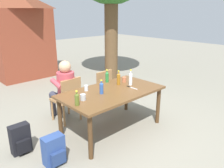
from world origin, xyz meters
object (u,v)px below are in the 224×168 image
(chair_far_right, at_px, (100,88))
(person_in_white_shirt, at_px, (64,88))
(backpack_by_near_side, at_px, (21,140))
(cup_terracotta, at_px, (124,80))
(table_knife, at_px, (131,87))
(chair_far_left, at_px, (68,97))
(bottle_amber, at_px, (119,79))
(cup_glass, at_px, (86,88))
(bottle_olive, at_px, (77,99))
(dining_table, at_px, (112,95))
(backpack_by_far_side, at_px, (54,151))
(cup_steel, at_px, (83,97))
(bottle_clear, at_px, (131,78))
(bottle_green, at_px, (107,77))
(brick_kiosk, at_px, (19,32))
(bottle_blue, at_px, (101,88))

(chair_far_right, bearing_deg, person_in_white_shirt, 172.19)
(backpack_by_near_side, bearing_deg, cup_terracotta, -6.37)
(cup_terracotta, distance_m, table_knife, 0.35)
(chair_far_left, relative_size, bottle_amber, 3.22)
(cup_glass, bearing_deg, bottle_olive, -139.03)
(dining_table, height_order, backpack_by_far_side, dining_table)
(dining_table, bearing_deg, cup_steel, -179.38)
(bottle_clear, distance_m, cup_terracotta, 0.22)
(bottle_olive, distance_m, bottle_amber, 1.12)
(cup_glass, bearing_deg, backpack_by_near_side, 174.14)
(backpack_by_far_side, bearing_deg, backpack_by_near_side, 112.45)
(chair_far_right, bearing_deg, backpack_by_near_side, -168.80)
(bottle_clear, xyz_separation_m, backpack_by_near_side, (-1.91, 0.42, -0.64))
(dining_table, distance_m, backpack_by_near_side, 1.58)
(bottle_green, bearing_deg, person_in_white_shirt, 143.57)
(chair_far_right, relative_size, cup_glass, 9.07)
(dining_table, height_order, chair_far_left, chair_far_left)
(dining_table, bearing_deg, cup_glass, 136.77)
(bottle_amber, distance_m, table_knife, 0.30)
(cup_glass, height_order, cup_terracotta, same)
(bottle_olive, xyz_separation_m, brick_kiosk, (1.08, 4.59, 0.55))
(dining_table, height_order, chair_far_right, chair_far_right)
(cup_steel, bearing_deg, dining_table, 0.62)
(bottle_olive, xyz_separation_m, cup_glass, (0.47, 0.40, -0.05))
(chair_far_right, relative_size, bottle_olive, 3.90)
(dining_table, relative_size, cup_glass, 18.23)
(chair_far_left, relative_size, bottle_green, 3.52)
(chair_far_left, height_order, backpack_by_far_side, chair_far_left)
(dining_table, bearing_deg, bottle_olive, -172.37)
(dining_table, xyz_separation_m, table_knife, (0.36, -0.12, 0.09))
(chair_far_right, relative_size, cup_steel, 9.09)
(backpack_by_far_side, bearing_deg, bottle_blue, 9.06)
(chair_far_left, xyz_separation_m, bottle_blue, (0.17, -0.77, 0.34))
(person_in_white_shirt, height_order, cup_steel, person_in_white_shirt)
(bottle_blue, relative_size, cup_glass, 2.47)
(bottle_blue, xyz_separation_m, brick_kiosk, (0.51, 4.47, 0.55))
(chair_far_left, relative_size, bottle_blue, 3.67)
(bottle_blue, xyz_separation_m, bottle_amber, (0.53, 0.14, 0.01))
(bottle_clear, bearing_deg, person_in_white_shirt, 133.29)
(bottle_clear, xyz_separation_m, brick_kiosk, (-0.16, 4.49, 0.52))
(person_in_white_shirt, height_order, bottle_amber, person_in_white_shirt)
(bottle_clear, bearing_deg, dining_table, 179.11)
(cup_terracotta, height_order, backpack_by_far_side, cup_terracotta)
(bottle_clear, relative_size, backpack_by_far_side, 0.70)
(bottle_amber, bearing_deg, brick_kiosk, 90.21)
(dining_table, bearing_deg, bottle_blue, 176.20)
(person_in_white_shirt, bearing_deg, cup_steel, -103.29)
(bottle_clear, relative_size, table_knife, 1.22)
(cup_steel, relative_size, brick_kiosk, 0.04)
(table_knife, bearing_deg, chair_far_left, 129.52)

